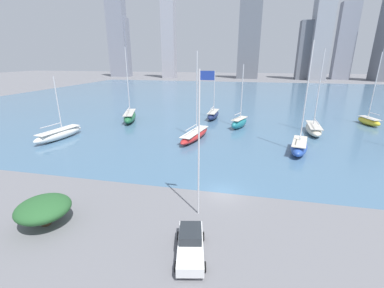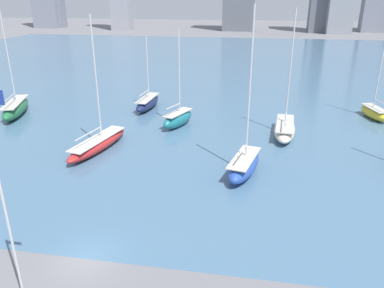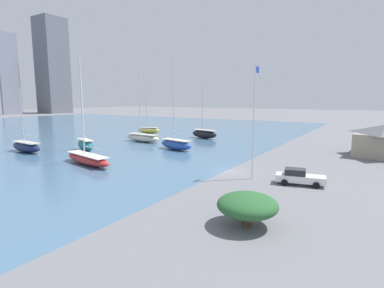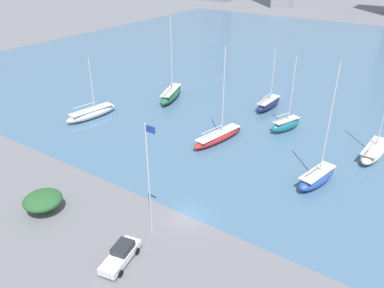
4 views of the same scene
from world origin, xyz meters
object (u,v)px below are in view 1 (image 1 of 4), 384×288
(sailboat_red, at_px, (195,135))
(sailboat_teal, at_px, (239,123))
(flag_pole, at_px, (199,142))
(sailboat_green, at_px, (130,116))
(sailboat_yellow, at_px, (369,121))
(sailboat_blue, at_px, (299,146))
(sailboat_navy, at_px, (213,115))
(sailboat_white, at_px, (59,134))
(sailboat_cream, at_px, (314,128))
(parked_pickup_white, at_px, (191,243))

(sailboat_red, bearing_deg, sailboat_teal, 64.16)
(flag_pole, distance_m, sailboat_green, 40.12)
(sailboat_green, relative_size, sailboat_yellow, 1.07)
(sailboat_teal, relative_size, sailboat_blue, 0.79)
(flag_pole, distance_m, sailboat_blue, 23.09)
(sailboat_navy, bearing_deg, sailboat_teal, -46.43)
(sailboat_white, bearing_deg, sailboat_yellow, 30.75)
(sailboat_navy, height_order, sailboat_red, sailboat_red)
(sailboat_red, bearing_deg, flag_pole, -66.13)
(sailboat_navy, height_order, sailboat_teal, sailboat_teal)
(sailboat_white, bearing_deg, sailboat_cream, 25.87)
(flag_pole, relative_size, parked_pickup_white, 2.42)
(sailboat_navy, relative_size, sailboat_teal, 0.88)
(flag_pole, height_order, sailboat_white, flag_pole)
(sailboat_cream, bearing_deg, sailboat_teal, 179.77)
(sailboat_red, bearing_deg, sailboat_cream, 33.17)
(sailboat_green, xyz_separation_m, sailboat_blue, (33.97, -13.93, -0.07))
(sailboat_white, bearing_deg, sailboat_navy, 51.25)
(flag_pole, relative_size, sailboat_green, 0.80)
(sailboat_blue, height_order, parked_pickup_white, sailboat_blue)
(parked_pickup_white, bearing_deg, sailboat_red, 89.12)
(sailboat_green, distance_m, sailboat_yellow, 52.21)
(parked_pickup_white, bearing_deg, sailboat_yellow, 45.58)
(sailboat_blue, bearing_deg, sailboat_cream, 81.66)
(sailboat_red, distance_m, parked_pickup_white, 28.03)
(sailboat_cream, height_order, sailboat_red, sailboat_cream)
(flag_pole, distance_m, sailboat_red, 23.74)
(sailboat_navy, bearing_deg, flag_pole, -81.12)
(flag_pole, xyz_separation_m, parked_pickup_white, (0.35, -5.11, -6.06))
(sailboat_red, xyz_separation_m, sailboat_yellow, (34.44, 17.97, 0.13))
(sailboat_teal, bearing_deg, sailboat_green, -160.91)
(sailboat_red, bearing_deg, sailboat_blue, -0.17)
(sailboat_cream, bearing_deg, sailboat_white, -158.93)
(sailboat_white, bearing_deg, flag_pole, -22.43)
(sailboat_green, distance_m, parked_pickup_white, 44.20)
(sailboat_navy, xyz_separation_m, sailboat_red, (-0.95, -17.13, -0.12))
(sailboat_teal, bearing_deg, sailboat_cream, 16.47)
(sailboat_navy, relative_size, parked_pickup_white, 2.08)
(sailboat_navy, distance_m, sailboat_white, 32.90)
(sailboat_green, relative_size, sailboat_white, 1.47)
(sailboat_navy, distance_m, sailboat_yellow, 33.50)
(flag_pole, bearing_deg, sailboat_teal, 85.76)
(sailboat_yellow, distance_m, sailboat_white, 62.27)
(sailboat_cream, height_order, sailboat_blue, sailboat_blue)
(sailboat_blue, relative_size, sailboat_red, 1.08)
(sailboat_green, distance_m, sailboat_blue, 36.71)
(sailboat_yellow, height_order, sailboat_white, sailboat_yellow)
(sailboat_cream, distance_m, sailboat_blue, 12.80)
(sailboat_yellow, relative_size, parked_pickup_white, 2.81)
(flag_pole, height_order, sailboat_cream, sailboat_cream)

